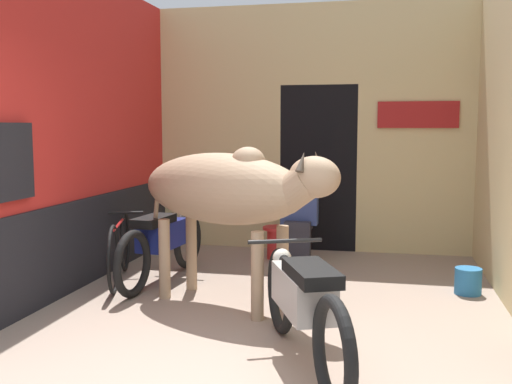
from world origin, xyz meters
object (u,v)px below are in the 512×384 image
cow (228,190)px  shopkeeper_seated (299,215)px  bucket (468,281)px  motorcycle_far (163,241)px  bicycle (120,249)px  plastic_stool (277,241)px  motorcycle_near (303,301)px

cow → shopkeeper_seated: cow is taller
shopkeeper_seated → bucket: shopkeeper_seated is taller
motorcycle_far → bicycle: bearing=-168.2°
bicycle → plastic_stool: 2.05m
cow → bicycle: cow is taller
motorcycle_near → plastic_stool: 3.38m
shopkeeper_seated → bicycle: bearing=-142.1°
motorcycle_far → bucket: bearing=3.1°
bucket → shopkeeper_seated: bearing=149.6°
bicycle → bucket: (3.58, 0.27, -0.22)m
cow → plastic_stool: (0.09, 2.03, -0.85)m
shopkeeper_seated → plastic_stool: shopkeeper_seated is taller
shopkeeper_seated → motorcycle_far: bearing=-135.7°
motorcycle_far → bicycle: motorcycle_far is taller
motorcycle_near → bucket: size_ratio=7.30×
plastic_stool → cow: bearing=-92.6°
bicycle → motorcycle_far: bearing=11.8°
cow → motorcycle_far: (-0.91, 0.68, -0.63)m
motorcycle_far → bucket: 3.15m
cow → bicycle: bearing=156.6°
motorcycle_near → bucket: (1.36, 2.11, -0.32)m
cow → bucket: size_ratio=8.24×
bicycle → cow: bearing=-23.4°
motorcycle_near → bucket: bearing=57.2°
motorcycle_far → plastic_stool: 1.69m
cow → bicycle: (-1.36, 0.59, -0.72)m
motorcycle_far → plastic_stool: size_ratio=4.78×
shopkeeper_seated → bucket: size_ratio=4.30×
motorcycle_far → motorcycle_near: bearing=-47.5°
motorcycle_far → bucket: motorcycle_far is taller
motorcycle_far → shopkeeper_seated: size_ratio=1.73×
motorcycle_near → motorcycle_far: size_ratio=0.98×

